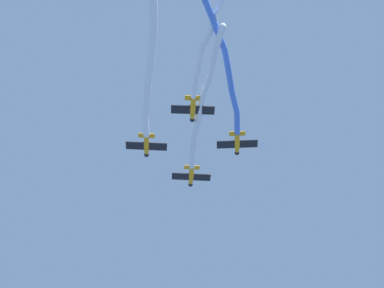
{
  "coord_description": "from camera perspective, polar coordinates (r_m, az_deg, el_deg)",
  "views": [
    {
      "loc": [
        40.84,
        24.36,
        2.05
      ],
      "look_at": [
        -4.74,
        5.03,
        57.85
      ],
      "focal_mm": 47.75,
      "sensor_mm": 36.0,
      "label": 1
    }
  ],
  "objects": [
    {
      "name": "airplane_lead",
      "position": [
        79.29,
        -0.09,
        -3.61
      ],
      "size": [
        4.67,
        6.0,
        1.52
      ],
      "rotation": [
        0.0,
        0.0,
        3.6
      ],
      "color": "orange"
    },
    {
      "name": "smoke_trail_lead",
      "position": [
        70.25,
        1.21,
        4.45
      ],
      "size": [
        20.95,
        13.46,
        1.34
      ],
      "color": "white"
    },
    {
      "name": "airplane_left_wing",
      "position": [
        74.65,
        -5.11,
        -0.15
      ],
      "size": [
        4.67,
        6.01,
        1.52
      ],
      "rotation": [
        0.0,
        0.0,
        3.6
      ],
      "color": "orange"
    },
    {
      "name": "smoke_trail_left_wing",
      "position": [
        66.09,
        -4.77,
        8.18
      ],
      "size": [
        20.63,
        11.56,
        1.69
      ],
      "color": "white"
    },
    {
      "name": "airplane_right_wing",
      "position": [
        75.32,
        5.06,
        0.07
      ],
      "size": [
        4.71,
        6.12,
        1.52
      ],
      "rotation": [
        0.0,
        0.0,
        3.49
      ],
      "color": "orange"
    },
    {
      "name": "smoke_trail_right_wing",
      "position": [
        65.2,
        1.96,
        12.84
      ],
      "size": [
        34.25,
        4.02,
        2.94
      ],
      "color": "#4C75DB"
    },
    {
      "name": "airplane_slot",
      "position": [
        70.33,
        0.09,
        3.92
      ],
      "size": [
        4.68,
        6.03,
        1.52
      ],
      "rotation": [
        0.0,
        0.0,
        3.58
      ],
      "color": "orange"
    },
    {
      "name": "smoke_trail_slot",
      "position": [
        65.15,
        3.02,
        13.83
      ],
      "size": [
        16.39,
        15.87,
        4.84
      ],
      "color": "white"
    }
  ]
}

